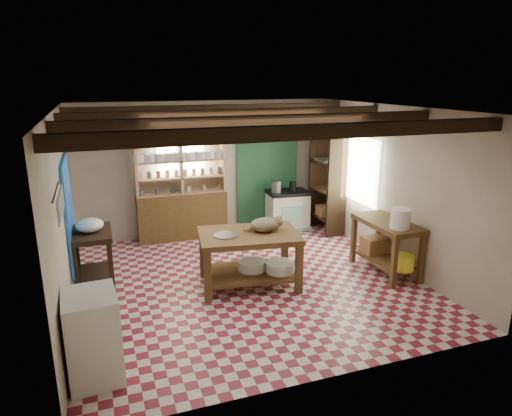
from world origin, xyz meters
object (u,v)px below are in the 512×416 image
object	(u,v)px
stove	(288,210)
cat	(265,225)
work_table	(249,259)
right_counter	(386,247)
white_cabinet	(93,336)
prep_table	(93,259)

from	to	relation	value
stove	cat	xyz separation A→B (m)	(-1.34, -2.25, 0.52)
work_table	stove	xyz separation A→B (m)	(1.60, 2.26, -0.01)
work_table	right_counter	size ratio (longest dim) A/B	1.21
stove	white_cabinet	size ratio (longest dim) A/B	0.87
right_counter	cat	bearing A→B (deg)	170.22
stove	right_counter	xyz separation A→B (m)	(0.59, -2.55, 0.03)
work_table	cat	world-z (taller)	cat
prep_table	white_cabinet	world-z (taller)	white_cabinet
cat	white_cabinet	bearing A→B (deg)	-148.93
white_cabinet	cat	xyz separation A→B (m)	(2.46, 1.57, 0.45)
stove	prep_table	size ratio (longest dim) A/B	0.95
white_cabinet	work_table	bearing A→B (deg)	31.66
stove	white_cabinet	bearing A→B (deg)	-131.83
right_counter	cat	distance (m)	2.02
cat	right_counter	bearing A→B (deg)	-10.16
white_cabinet	cat	size ratio (longest dim) A/B	2.11
prep_table	right_counter	world-z (taller)	same
right_counter	white_cabinet	bearing A→B (deg)	-164.93
prep_table	cat	distance (m)	2.60
work_table	white_cabinet	size ratio (longest dim) A/B	1.54
white_cabinet	prep_table	bearing A→B (deg)	85.96
work_table	stove	size ratio (longest dim) A/B	1.77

